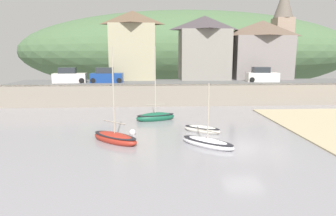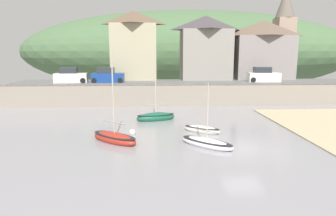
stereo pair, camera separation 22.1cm
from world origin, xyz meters
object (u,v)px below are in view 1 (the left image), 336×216
object	(u,v)px
fishing_boat_green	(156,117)
parked_car_by_wall	(106,76)
waterfront_building_right	(261,50)
motorboat_with_cabin	(115,138)
parked_car_near_slipway	(69,76)
mooring_buoy	(132,132)
church_with_spire	(282,31)
sailboat_white_hull	(207,143)
parked_car_end_of_row	(262,76)
sailboat_blue_trim	(202,129)
waterfront_building_centre	(204,47)
waterfront_building_left	(133,45)

from	to	relation	value
fishing_boat_green	parked_car_by_wall	world-z (taller)	fishing_boat_green
waterfront_building_right	motorboat_with_cabin	xyz separation A→B (m)	(-18.70, -23.16, -6.39)
parked_car_near_slipway	parked_car_by_wall	xyz separation A→B (m)	(4.72, 0.00, 0.00)
waterfront_building_right	mooring_buoy	world-z (taller)	waterfront_building_right
motorboat_with_cabin	church_with_spire	bearing A→B (deg)	89.02
waterfront_building_right	mooring_buoy	xyz separation A→B (m)	(-17.60, -21.27, -6.53)
motorboat_with_cabin	parked_car_by_wall	xyz separation A→B (m)	(-3.24, 18.66, 2.91)
sailboat_white_hull	mooring_buoy	distance (m)	6.08
parked_car_by_wall	parked_car_end_of_row	bearing A→B (deg)	0.32
sailboat_blue_trim	parked_car_end_of_row	world-z (taller)	parked_car_end_of_row
church_with_spire	fishing_boat_green	distance (m)	30.38
waterfront_building_right	sailboat_white_hull	size ratio (longest dim) A/B	1.99
sailboat_white_hull	parked_car_near_slipway	size ratio (longest dim) A/B	1.03
parked_car_end_of_row	parked_car_by_wall	bearing A→B (deg)	-176.71
sailboat_blue_trim	parked_car_near_slipway	bearing A→B (deg)	164.07
waterfront_building_right	motorboat_with_cabin	distance (m)	30.44
waterfront_building_centre	parked_car_by_wall	world-z (taller)	waterfront_building_centre
waterfront_building_right	fishing_boat_green	world-z (taller)	waterfront_building_right
fishing_boat_green	parked_car_near_slipway	bearing A→B (deg)	115.91
church_with_spire	waterfront_building_right	bearing A→B (deg)	-139.56
waterfront_building_right	parked_car_near_slipway	world-z (taller)	waterfront_building_right
waterfront_building_right	parked_car_end_of_row	world-z (taller)	waterfront_building_right
sailboat_blue_trim	parked_car_near_slipway	size ratio (longest dim) A/B	0.72
fishing_boat_green	mooring_buoy	distance (m)	5.18
motorboat_with_cabin	parked_car_end_of_row	world-z (taller)	motorboat_with_cabin
mooring_buoy	parked_car_near_slipway	bearing A→B (deg)	118.38
waterfront_building_centre	sailboat_white_hull	world-z (taller)	waterfront_building_centre
waterfront_building_right	church_with_spire	bearing A→B (deg)	40.44
sailboat_blue_trim	fishing_boat_green	distance (m)	5.73
waterfront_building_left	waterfront_building_centre	distance (m)	10.26
parked_car_by_wall	parked_car_near_slipway	bearing A→B (deg)	-179.68
sailboat_blue_trim	parked_car_near_slipway	world-z (taller)	parked_car_near_slipway
waterfront_building_right	waterfront_building_centre	bearing A→B (deg)	-180.00
fishing_boat_green	parked_car_end_of_row	bearing A→B (deg)	23.18
fishing_boat_green	sailboat_blue_trim	bearing A→B (deg)	-67.61
church_with_spire	fishing_boat_green	world-z (taller)	church_with_spire
waterfront_building_centre	mooring_buoy	distance (m)	24.13
parked_car_end_of_row	waterfront_building_right	bearing A→B (deg)	76.06
waterfront_building_left	mooring_buoy	xyz separation A→B (m)	(1.13, -21.27, -7.13)
parked_car_end_of_row	motorboat_with_cabin	bearing A→B (deg)	-129.54
parked_car_end_of_row	sailboat_white_hull	bearing A→B (deg)	-115.64
fishing_boat_green	parked_car_near_slipway	xyz separation A→B (m)	(-10.88, 11.92, 2.89)
waterfront_building_centre	parked_car_end_of_row	distance (m)	9.19
church_with_spire	parked_car_end_of_row	size ratio (longest dim) A/B	3.35
motorboat_with_cabin	mooring_buoy	size ratio (longest dim) A/B	13.40
sailboat_blue_trim	motorboat_with_cabin	bearing A→B (deg)	-128.12
parked_car_near_slipway	parked_car_by_wall	size ratio (longest dim) A/B	1.03
sailboat_white_hull	motorboat_with_cabin	distance (m)	6.40
sailboat_white_hull	parked_car_end_of_row	size ratio (longest dim) A/B	1.03
waterfront_building_right	parked_car_end_of_row	distance (m)	5.85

